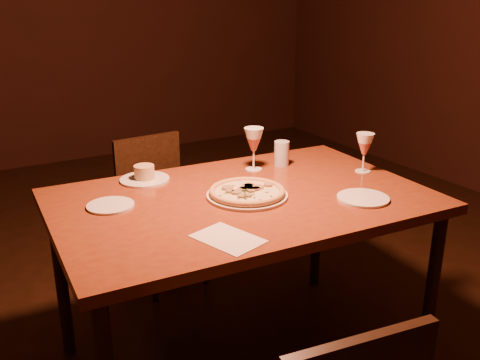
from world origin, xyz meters
TOP-DOWN VIEW (x-y plane):
  - dining_table at (0.23, 0.04)m, footprint 1.52×1.02m
  - chair_far at (0.22, 0.93)m, footprint 0.42×0.42m
  - pizza_plate at (0.24, 0.03)m, footprint 0.32×0.32m
  - ramekin_saucer at (-0.04, 0.42)m, footprint 0.21×0.21m
  - wine_glass_far at (0.45, 0.31)m, footprint 0.09×0.09m
  - wine_glass_right at (0.86, 0.03)m, footprint 0.08×0.08m
  - water_tumbler at (0.59, 0.30)m, footprint 0.07×0.07m
  - side_plate_left at (-0.26, 0.20)m, footprint 0.18×0.18m
  - side_plate_near at (0.62, -0.23)m, footprint 0.20×0.20m
  - menu_card at (-0.01, -0.27)m, footprint 0.21×0.26m

SIDE VIEW (x-z plane):
  - chair_far at x=0.22m, z-range 0.05..0.86m
  - dining_table at x=0.23m, z-range 0.32..1.11m
  - menu_card at x=-0.01m, z-range 0.79..0.79m
  - side_plate_left at x=-0.26m, z-range 0.79..0.80m
  - side_plate_near at x=0.62m, z-range 0.79..0.80m
  - pizza_plate at x=0.24m, z-range 0.79..0.82m
  - ramekin_saucer at x=-0.04m, z-range 0.77..0.84m
  - water_tumbler at x=0.59m, z-range 0.79..0.90m
  - wine_glass_right at x=0.86m, z-range 0.79..0.96m
  - wine_glass_far at x=0.45m, z-range 0.79..0.98m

